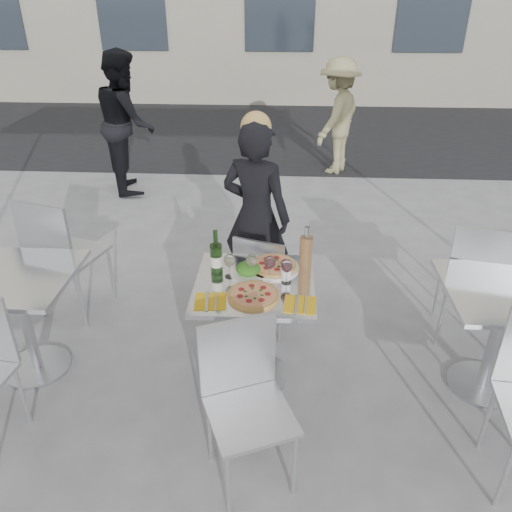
# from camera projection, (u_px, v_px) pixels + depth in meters

# --- Properties ---
(ground) EXTENTS (80.00, 80.00, 0.00)m
(ground) POSITION_uv_depth(u_px,v_px,m) (255.00, 377.00, 3.37)
(ground) COLOR slate
(street_asphalt) EXTENTS (24.00, 5.00, 0.00)m
(street_asphalt) POSITION_uv_depth(u_px,v_px,m) (276.00, 129.00, 9.06)
(street_asphalt) COLOR black
(street_asphalt) RESTS_ON ground
(main_table) EXTENTS (0.72, 0.72, 0.75)m
(main_table) POSITION_uv_depth(u_px,v_px,m) (255.00, 311.00, 3.11)
(main_table) COLOR #B7BABF
(main_table) RESTS_ON ground
(side_table_left) EXTENTS (0.72, 0.72, 0.75)m
(side_table_left) POSITION_uv_depth(u_px,v_px,m) (21.00, 303.00, 3.19)
(side_table_left) COLOR #B7BABF
(side_table_left) RESTS_ON ground
(side_table_right) EXTENTS (0.72, 0.72, 0.75)m
(side_table_right) POSITION_uv_depth(u_px,v_px,m) (500.00, 319.00, 3.04)
(side_table_right) COLOR #B7BABF
(side_table_right) RESTS_ON ground
(chair_far) EXTENTS (0.47, 0.48, 0.82)m
(chair_far) POSITION_uv_depth(u_px,v_px,m) (263.00, 277.00, 3.58)
(chair_far) COLOR silver
(chair_far) RESTS_ON ground
(chair_near) EXTENTS (0.54, 0.54, 0.89)m
(chair_near) POSITION_uv_depth(u_px,v_px,m) (244.00, 391.00, 2.52)
(chair_near) COLOR silver
(chair_near) RESTS_ON ground
(side_chair_lfar) EXTENTS (0.57, 0.58, 1.00)m
(side_chair_lfar) POSITION_uv_depth(u_px,v_px,m) (59.00, 249.00, 3.72)
(side_chair_lfar) COLOR silver
(side_chair_lfar) RESTS_ON ground
(side_chair_rfar) EXTENTS (0.52, 0.54, 0.98)m
(side_chair_rfar) POSITION_uv_depth(u_px,v_px,m) (478.00, 275.00, 3.42)
(side_chair_rfar) COLOR silver
(side_chair_rfar) RESTS_ON ground
(woman_diner) EXTENTS (0.64, 0.53, 1.51)m
(woman_diner) POSITION_uv_depth(u_px,v_px,m) (256.00, 217.00, 3.84)
(woman_diner) COLOR black
(woman_diner) RESTS_ON ground
(pedestrian_a) EXTENTS (0.89, 1.00, 1.69)m
(pedestrian_a) POSITION_uv_depth(u_px,v_px,m) (126.00, 123.00, 6.06)
(pedestrian_a) COLOR black
(pedestrian_a) RESTS_ON ground
(pedestrian_b) EXTENTS (0.96, 1.13, 1.52)m
(pedestrian_b) POSITION_uv_depth(u_px,v_px,m) (338.00, 117.00, 6.70)
(pedestrian_b) COLOR #938C5F
(pedestrian_b) RESTS_ON ground
(pizza_near) EXTENTS (0.30, 0.30, 0.02)m
(pizza_near) POSITION_uv_depth(u_px,v_px,m) (253.00, 295.00, 2.87)
(pizza_near) COLOR tan
(pizza_near) RESTS_ON main_table
(pizza_far) EXTENTS (0.32, 0.32, 0.03)m
(pizza_far) POSITION_uv_depth(u_px,v_px,m) (274.00, 266.00, 3.16)
(pizza_far) COLOR white
(pizza_far) RESTS_ON main_table
(salad_plate) EXTENTS (0.22, 0.22, 0.09)m
(salad_plate) POSITION_uv_depth(u_px,v_px,m) (248.00, 270.00, 3.07)
(salad_plate) COLOR white
(salad_plate) RESTS_ON main_table
(wine_bottle) EXTENTS (0.07, 0.08, 0.29)m
(wine_bottle) POSITION_uv_depth(u_px,v_px,m) (216.00, 257.00, 3.05)
(wine_bottle) COLOR #29531F
(wine_bottle) RESTS_ON main_table
(carafe) EXTENTS (0.08, 0.08, 0.29)m
(carafe) POSITION_uv_depth(u_px,v_px,m) (306.00, 252.00, 3.10)
(carafe) COLOR tan
(carafe) RESTS_ON main_table
(sugar_shaker) EXTENTS (0.06, 0.06, 0.11)m
(sugar_shaker) POSITION_uv_depth(u_px,v_px,m) (286.00, 272.00, 3.02)
(sugar_shaker) COLOR white
(sugar_shaker) RESTS_ON main_table
(wineglass_white_a) EXTENTS (0.07, 0.07, 0.16)m
(wineglass_white_a) POSITION_uv_depth(u_px,v_px,m) (229.00, 261.00, 3.02)
(wineglass_white_a) COLOR white
(wineglass_white_a) RESTS_ON main_table
(wineglass_white_b) EXTENTS (0.07, 0.07, 0.16)m
(wineglass_white_b) POSITION_uv_depth(u_px,v_px,m) (251.00, 261.00, 3.02)
(wineglass_white_b) COLOR white
(wineglass_white_b) RESTS_ON main_table
(wineglass_red_a) EXTENTS (0.07, 0.07, 0.16)m
(wineglass_red_a) POSITION_uv_depth(u_px,v_px,m) (270.00, 263.00, 3.00)
(wineglass_red_a) COLOR white
(wineglass_red_a) RESTS_ON main_table
(wineglass_red_b) EXTENTS (0.07, 0.07, 0.16)m
(wineglass_red_b) POSITION_uv_depth(u_px,v_px,m) (287.00, 267.00, 2.96)
(wineglass_red_b) COLOR white
(wineglass_red_b) RESTS_ON main_table
(napkin_left) EXTENTS (0.20, 0.20, 0.01)m
(napkin_left) POSITION_uv_depth(u_px,v_px,m) (210.00, 301.00, 2.83)
(napkin_left) COLOR yellow
(napkin_left) RESTS_ON main_table
(napkin_right) EXTENTS (0.19, 0.20, 0.01)m
(napkin_right) POSITION_uv_depth(u_px,v_px,m) (300.00, 304.00, 2.80)
(napkin_right) COLOR yellow
(napkin_right) RESTS_ON main_table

